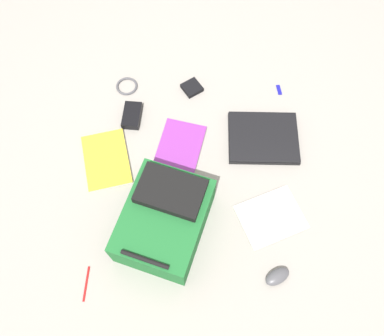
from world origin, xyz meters
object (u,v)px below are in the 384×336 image
Objects in this scene: power_brick at (132,115)px; usb_stick at (279,90)px; book_red at (271,217)px; pen_black at (86,284)px; cable_coil at (127,86)px; earbud_pouch at (193,88)px; computer_mouse at (277,276)px; backpack at (165,219)px; book_blue at (180,147)px; book_comic at (106,160)px; laptop at (263,138)px.

power_brick is 0.72m from usb_stick.
book_red reaches higher than pen_black.
cable_coil is 0.32m from earbud_pouch.
pen_black is at bearing -117.45° from computer_mouse.
book_red is 3.02× the size of computer_mouse.
book_red is at bearing -174.42° from backpack.
book_blue reaches higher than usb_stick.
earbud_pouch reaches higher than book_comic.
backpack reaches higher than pen_black.
pen_black is (0.13, 0.76, -0.01)m from power_brick.
usb_stick is (-0.42, 0.00, -0.01)m from earbud_pouch.
cable_coil is at bearing -95.28° from pen_black.
backpack is 3.47× the size of power_brick.
cable_coil is (0.65, -0.66, -0.00)m from book_red.
power_brick is at bearing -169.62° from computer_mouse.
laptop reaches higher than book_comic.
book_blue is (-0.32, -0.07, -0.00)m from book_comic.
laptop is 1.07× the size of book_blue.
pen_black is (0.35, 0.60, -0.01)m from book_blue.
power_brick is at bearing -35.66° from book_blue.
usb_stick is (-0.09, -0.65, -0.00)m from book_red.
usb_stick is (-0.80, -0.39, -0.01)m from book_comic.
backpack is at bearing 132.55° from book_comic.
backpack reaches higher than laptop.
book_red reaches higher than usb_stick.
book_red is 0.93m from cable_coil.
backpack is 0.71m from earbud_pouch.
laptop is at bearing 155.95° from cable_coil.
book_comic is 0.41m from cable_coil.
laptop is 1.02× the size of book_comic.
cable_coil is 0.78× the size of power_brick.
laptop reaches higher than earbud_pouch.
usb_stick is at bearing -127.21° from backpack.
computer_mouse is 0.96m from power_brick.
laptop is 0.42m from earbud_pouch.
book_blue is at bearing 144.34° from power_brick.
cable_coil reaches higher than usb_stick.
backpack is 1.56× the size of book_blue.
backpack is 5.59× the size of earbud_pouch.
backpack is 0.38m from book_blue.
power_brick reaches higher than earbud_pouch.
book_blue is 2.87× the size of computer_mouse.
earbud_pouch reaches higher than pen_black.
backpack is 4.49× the size of computer_mouse.
usb_stick is at bearing -97.73° from book_red.
earbud_pouch is (-0.06, -0.33, 0.00)m from book_blue.
book_red is 0.73m from earbud_pouch.
computer_mouse is at bearing 130.29° from power_brick.
usb_stick is at bearing -166.97° from power_brick.
backpack reaches higher than earbud_pouch.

